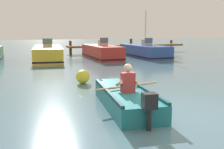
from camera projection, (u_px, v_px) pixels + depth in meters
name	position (u px, v px, depth m)	size (l,w,h in m)	color
ground_plane	(168.00, 113.00, 6.36)	(120.00, 120.00, 0.00)	slate
wooden_dock	(128.00, 46.00, 24.25)	(11.43, 1.64, 1.33)	brown
rowboat_with_person	(125.00, 98.00, 6.85)	(1.98, 3.73, 1.19)	#1E727A
moored_boat_yellow	(48.00, 54.00, 17.99)	(2.63, 6.06, 1.53)	gold
moored_boat_red	(102.00, 52.00, 19.06)	(1.90, 5.26, 1.55)	#B72D28
moored_boat_blue	(144.00, 51.00, 20.13)	(1.99, 5.35, 3.53)	#2D519E
mooring_buoy	(83.00, 77.00, 9.91)	(0.53, 0.53, 0.53)	yellow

